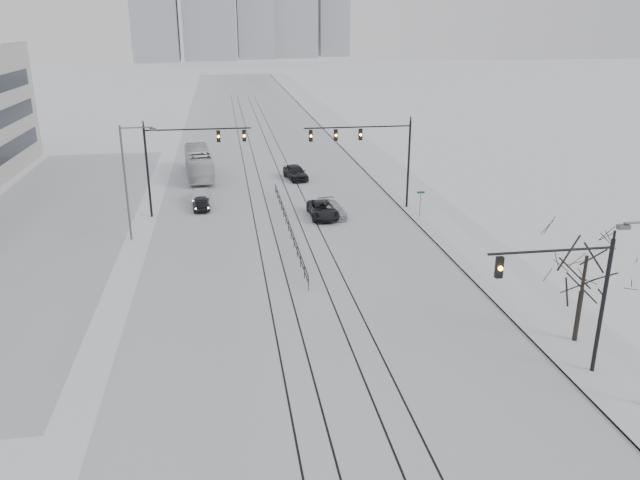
{
  "coord_description": "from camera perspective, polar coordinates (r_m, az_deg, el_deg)",
  "views": [
    {
      "loc": [
        -4.94,
        -18.33,
        16.39
      ],
      "look_at": [
        0.84,
        18.57,
        3.2
      ],
      "focal_mm": 35.0,
      "sensor_mm": 36.0,
      "label": 1
    }
  ],
  "objects": [
    {
      "name": "curb",
      "position": [
        81.59,
        2.61,
        7.88
      ],
      "size": [
        0.1,
        260.0,
        0.12
      ],
      "primitive_type": "cube",
      "color": "gray",
      "rests_on": "ground"
    },
    {
      "name": "street_light_west",
      "position": [
        50.13,
        -17.08,
        5.7
      ],
      "size": [
        2.73,
        0.25,
        9.0
      ],
      "color": "#595B60",
      "rests_on": "ground"
    },
    {
      "name": "box_truck",
      "position": [
        70.36,
        -11.03,
        6.91
      ],
      "size": [
        3.5,
        11.24,
        3.08
      ],
      "primitive_type": "imported",
      "rotation": [
        0.0,
        0.0,
        3.22
      ],
      "color": "silver",
      "rests_on": "ground"
    },
    {
      "name": "sedan_sb_outer",
      "position": [
        60.77,
        -10.81,
        4.11
      ],
      "size": [
        1.68,
        4.14,
        1.34
      ],
      "primitive_type": "imported",
      "rotation": [
        0.0,
        0.0,
        3.08
      ],
      "color": "#ABB0B3",
      "rests_on": "ground"
    },
    {
      "name": "sedan_nb_far",
      "position": [
        68.17,
        -2.25,
        6.2
      ],
      "size": [
        2.71,
        4.87,
        1.57
      ],
      "primitive_type": "imported",
      "rotation": [
        0.0,
        0.0,
        0.19
      ],
      "color": "black",
      "rests_on": "ground"
    },
    {
      "name": "sidewalk_east",
      "position": [
        82.1,
        4.3,
        7.94
      ],
      "size": [
        5.0,
        260.0,
        0.16
      ],
      "primitive_type": "cube",
      "color": "white",
      "rests_on": "ground"
    },
    {
      "name": "sedan_sb_inner",
      "position": [
        58.12,
        -10.82,
        3.38
      ],
      "size": [
        1.75,
        3.85,
        1.28
      ],
      "primitive_type": "imported",
      "rotation": [
        0.0,
        0.0,
        3.21
      ],
      "color": "black",
      "rests_on": "ground"
    },
    {
      "name": "road",
      "position": [
        80.17,
        -5.23,
        7.58
      ],
      "size": [
        22.0,
        260.0,
        0.02
      ],
      "primitive_type": "cube",
      "color": "silver",
      "rests_on": "ground"
    },
    {
      "name": "parking_strip",
      "position": [
        57.78,
        -23.61,
        1.32
      ],
      "size": [
        14.0,
        60.0,
        0.03
      ],
      "primitive_type": "cube",
      "color": "silver",
      "rests_on": "ground"
    },
    {
      "name": "traffic_mast_nw",
      "position": [
        55.5,
        -12.54,
        7.75
      ],
      "size": [
        9.1,
        0.37,
        8.0
      ],
      "color": "black",
      "rests_on": "ground"
    },
    {
      "name": "traffic_mast_ne",
      "position": [
        55.92,
        4.86,
        8.42
      ],
      "size": [
        9.6,
        0.37,
        8.0
      ],
      "color": "black",
      "rests_on": "ground"
    },
    {
      "name": "traffic_mast_near",
      "position": [
        31.29,
        22.17,
        -4.29
      ],
      "size": [
        6.1,
        0.37,
        7.0
      ],
      "color": "black",
      "rests_on": "ground"
    },
    {
      "name": "sedan_nb_right",
      "position": [
        55.07,
        1.13,
        2.81
      ],
      "size": [
        2.28,
        4.46,
        1.24
      ],
      "primitive_type": "imported",
      "rotation": [
        0.0,
        0.0,
        0.13
      ],
      "color": "#AFB3B7",
      "rests_on": "ground"
    },
    {
      "name": "sedan_nb_front",
      "position": [
        54.76,
        0.25,
        2.79
      ],
      "size": [
        2.39,
        5.01,
        1.38
      ],
      "primitive_type": "imported",
      "rotation": [
        0.0,
        0.0,
        0.02
      ],
      "color": "black",
      "rests_on": "ground"
    },
    {
      "name": "median_fence",
      "position": [
        51.1,
        -2.92,
        1.34
      ],
      "size": [
        0.06,
        24.0,
        1.0
      ],
      "color": "black",
      "rests_on": "ground"
    },
    {
      "name": "street_sign",
      "position": [
        55.06,
        9.16,
        3.62
      ],
      "size": [
        0.7,
        0.06,
        2.4
      ],
      "color": "#595B60",
      "rests_on": "ground"
    },
    {
      "name": "bare_tree",
      "position": [
        34.89,
        23.12,
        -2.13
      ],
      "size": [
        4.4,
        4.4,
        6.1
      ],
      "color": "black",
      "rests_on": "ground"
    },
    {
      "name": "tram_rails",
      "position": [
        60.78,
        -3.92,
        3.78
      ],
      "size": [
        5.3,
        180.0,
        0.01
      ],
      "color": "black",
      "rests_on": "ground"
    }
  ]
}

